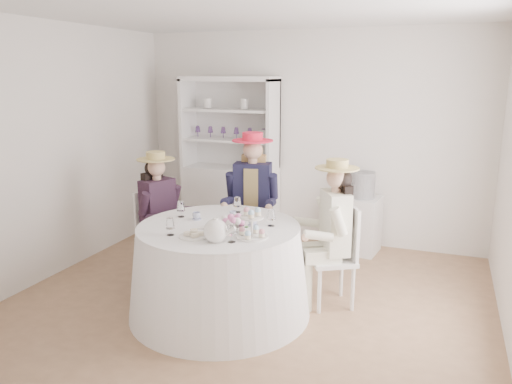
% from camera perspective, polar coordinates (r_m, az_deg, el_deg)
% --- Properties ---
extents(ground, '(4.50, 4.50, 0.00)m').
position_cam_1_polar(ground, '(5.04, -0.42, -11.95)').
color(ground, '#8A6545').
rests_on(ground, ground).
extents(ceiling, '(4.50, 4.50, 0.00)m').
position_cam_1_polar(ceiling, '(4.59, -0.48, 20.20)').
color(ceiling, white).
rests_on(ceiling, wall_back).
extents(wall_back, '(4.50, 0.00, 4.50)m').
position_cam_1_polar(wall_back, '(6.51, 6.03, 6.19)').
color(wall_back, white).
rests_on(wall_back, ground).
extents(wall_front, '(4.50, 0.00, 4.50)m').
position_cam_1_polar(wall_front, '(2.90, -15.01, -3.18)').
color(wall_front, white).
rests_on(wall_front, ground).
extents(wall_left, '(0.00, 4.50, 4.50)m').
position_cam_1_polar(wall_left, '(5.82, -21.60, 4.49)').
color(wall_left, white).
rests_on(wall_left, ground).
extents(tea_table, '(1.65, 1.65, 0.84)m').
position_cam_1_polar(tea_table, '(4.60, -4.20, -8.85)').
color(tea_table, white).
rests_on(tea_table, ground).
extents(hutch, '(1.27, 0.51, 2.12)m').
position_cam_1_polar(hutch, '(6.72, -2.87, 1.32)').
color(hutch, silver).
rests_on(hutch, ground).
extents(side_table, '(0.50, 0.50, 0.69)m').
position_cam_1_polar(side_table, '(6.28, 11.79, -3.67)').
color(side_table, silver).
rests_on(side_table, ground).
extents(hatbox, '(0.34, 0.34, 0.31)m').
position_cam_1_polar(hatbox, '(6.15, 12.01, 0.81)').
color(hatbox, black).
rests_on(hatbox, side_table).
extents(guest_left, '(0.57, 0.52, 1.38)m').
position_cam_1_polar(guest_left, '(5.34, -10.97, -1.86)').
color(guest_left, silver).
rests_on(guest_left, ground).
extents(guest_mid, '(0.58, 0.61, 1.55)m').
position_cam_1_polar(guest_mid, '(5.42, -0.42, -0.28)').
color(guest_mid, silver).
rests_on(guest_mid, ground).
extents(guest_right, '(0.60, 0.55, 1.41)m').
position_cam_1_polar(guest_right, '(4.67, 8.74, -3.74)').
color(guest_right, silver).
rests_on(guest_right, ground).
extents(spare_chair, '(0.42, 0.42, 1.02)m').
position_cam_1_polar(spare_chair, '(6.16, -0.62, -1.73)').
color(spare_chair, silver).
rests_on(spare_chair, ground).
extents(teacup_a, '(0.09, 0.09, 0.06)m').
position_cam_1_polar(teacup_a, '(4.66, -6.81, -2.79)').
color(teacup_a, white).
rests_on(teacup_a, tea_table).
extents(teacup_b, '(0.08, 0.08, 0.06)m').
position_cam_1_polar(teacup_b, '(4.67, -2.68, -2.66)').
color(teacup_b, white).
rests_on(teacup_b, tea_table).
extents(teacup_c, '(0.10, 0.10, 0.06)m').
position_cam_1_polar(teacup_c, '(4.44, -0.34, -3.47)').
color(teacup_c, white).
rests_on(teacup_c, tea_table).
extents(flower_bowl, '(0.25, 0.25, 0.05)m').
position_cam_1_polar(flower_bowl, '(4.28, -2.65, -4.20)').
color(flower_bowl, white).
rests_on(flower_bowl, tea_table).
extents(flower_arrangement, '(0.18, 0.17, 0.07)m').
position_cam_1_polar(flower_arrangement, '(4.29, -2.49, -3.37)').
color(flower_arrangement, pink).
rests_on(flower_arrangement, tea_table).
extents(table_teapot, '(0.28, 0.20, 0.21)m').
position_cam_1_polar(table_teapot, '(4.02, -4.61, -4.46)').
color(table_teapot, white).
rests_on(table_teapot, tea_table).
extents(sandwich_plate, '(0.25, 0.25, 0.06)m').
position_cam_1_polar(sandwich_plate, '(4.18, -7.10, -4.93)').
color(sandwich_plate, white).
rests_on(sandwich_plate, tea_table).
extents(cupcake_stand, '(0.26, 0.26, 0.24)m').
position_cam_1_polar(cupcake_stand, '(4.10, -0.48, -4.05)').
color(cupcake_stand, white).
rests_on(cupcake_stand, tea_table).
extents(stemware_set, '(0.97, 0.94, 0.15)m').
position_cam_1_polar(stemware_set, '(4.44, -4.31, -2.93)').
color(stemware_set, white).
rests_on(stemware_set, tea_table).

